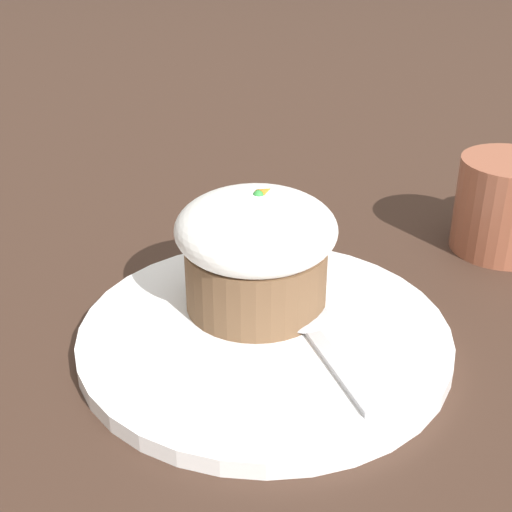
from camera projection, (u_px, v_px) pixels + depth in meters
The scene contains 5 objects.
ground_plane at pixel (264, 343), 0.48m from camera, with size 4.00×4.00×0.00m, color #3D281E.
dessert_plate at pixel (264, 336), 0.48m from camera, with size 0.25×0.25×0.01m.
carrot_cake at pixel (256, 249), 0.48m from camera, with size 0.11×0.11×0.09m.
spoon at pixel (308, 325), 0.48m from camera, with size 0.10×0.12×0.01m.
coffee_cup at pixel (507, 204), 0.59m from camera, with size 0.12×0.08×0.08m.
Camera 1 is at (-0.33, -0.22, 0.28)m, focal length 50.00 mm.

